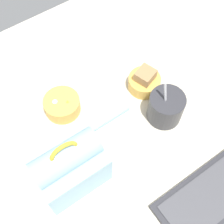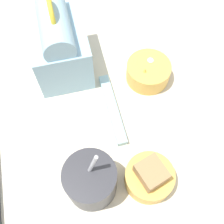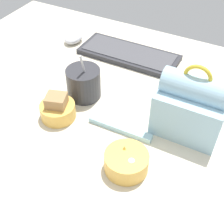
# 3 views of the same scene
# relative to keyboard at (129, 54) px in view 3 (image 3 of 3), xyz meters

# --- Properties ---
(desk_surface) EXTENTS (1.40, 1.10, 0.02)m
(desk_surface) POSITION_rel_keyboard_xyz_m (0.08, -0.32, -0.02)
(desk_surface) COLOR beige
(desk_surface) RESTS_ON ground
(keyboard) EXTENTS (0.36, 0.15, 0.02)m
(keyboard) POSITION_rel_keyboard_xyz_m (0.00, 0.00, 0.00)
(keyboard) COLOR #2D2D33
(keyboard) RESTS_ON desk_surface
(lunch_bag) EXTENTS (0.18, 0.13, 0.21)m
(lunch_bag) POSITION_rel_keyboard_xyz_m (0.30, -0.26, 0.07)
(lunch_bag) COLOR #9EC6DB
(lunch_bag) RESTS_ON desk_surface
(soup_cup) EXTENTS (0.10, 0.10, 0.16)m
(soup_cup) POSITION_rel_keyboard_xyz_m (-0.03, -0.27, 0.04)
(soup_cup) COLOR #333338
(soup_cup) RESTS_ON desk_surface
(bento_bowl_sandwich) EXTENTS (0.10, 0.10, 0.08)m
(bento_bowl_sandwich) POSITION_rel_keyboard_xyz_m (-0.04, -0.38, 0.02)
(bento_bowl_sandwich) COLOR #EAB24C
(bento_bowl_sandwich) RESTS_ON desk_surface
(bento_bowl_snacks) EXTENTS (0.11, 0.11, 0.06)m
(bento_bowl_snacks) POSITION_rel_keyboard_xyz_m (0.21, -0.46, 0.02)
(bento_bowl_snacks) COLOR #EAB24C
(bento_bowl_snacks) RESTS_ON desk_surface
(computer_mouse) EXTENTS (0.06, 0.08, 0.03)m
(computer_mouse) POSITION_rel_keyboard_xyz_m (-0.24, -0.01, 0.01)
(computer_mouse) COLOR silver
(computer_mouse) RESTS_ON desk_surface
(chopstick_case) EXTENTS (0.19, 0.03, 0.02)m
(chopstick_case) POSITION_rel_keyboard_xyz_m (0.14, -0.35, -0.00)
(chopstick_case) COLOR #99C6D6
(chopstick_case) RESTS_ON desk_surface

